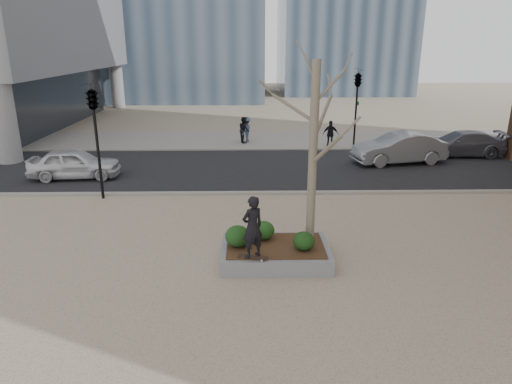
{
  "coord_description": "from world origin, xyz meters",
  "views": [
    {
      "loc": [
        0.23,
        -11.64,
        5.86
      ],
      "look_at": [
        0.5,
        2.0,
        1.4
      ],
      "focal_mm": 32.0,
      "sensor_mm": 36.0,
      "label": 1
    }
  ],
  "objects_px": {
    "planter": "(275,254)",
    "skateboard": "(253,258)",
    "skateboarder": "(252,227)",
    "police_car": "(75,163)"
  },
  "relations": [
    {
      "from": "planter",
      "to": "skateboarder",
      "type": "height_order",
      "value": "skateboarder"
    },
    {
      "from": "skateboard",
      "to": "police_car",
      "type": "height_order",
      "value": "police_car"
    },
    {
      "from": "skateboarder",
      "to": "police_car",
      "type": "distance_m",
      "value": 12.18
    },
    {
      "from": "skateboard",
      "to": "police_car",
      "type": "relative_size",
      "value": 0.2
    },
    {
      "from": "planter",
      "to": "skateboard",
      "type": "xyz_separation_m",
      "value": [
        -0.65,
        -0.77,
        0.26
      ]
    },
    {
      "from": "planter",
      "to": "police_car",
      "type": "distance_m",
      "value": 12.05
    },
    {
      "from": "skateboarder",
      "to": "police_car",
      "type": "relative_size",
      "value": 0.42
    },
    {
      "from": "planter",
      "to": "skateboard",
      "type": "distance_m",
      "value": 1.04
    },
    {
      "from": "skateboard",
      "to": "police_car",
      "type": "xyz_separation_m",
      "value": [
        -7.92,
        9.23,
        0.21
      ]
    },
    {
      "from": "planter",
      "to": "skateboarder",
      "type": "xyz_separation_m",
      "value": [
        -0.65,
        -0.77,
        1.14
      ]
    }
  ]
}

